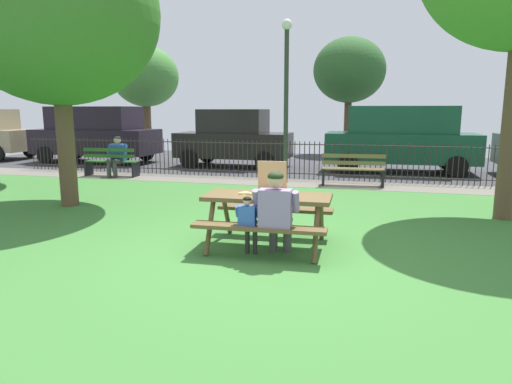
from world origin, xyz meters
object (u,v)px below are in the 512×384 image
at_px(pizza_slice_on_table, 245,193).
at_px(parked_car_center, 234,138).
at_px(adult_at_table, 277,211).
at_px(far_tree_left, 145,77).
at_px(park_bench_left, 111,162).
at_px(lamp_post_walkway, 286,86).
at_px(far_tree_midleft, 349,71).
at_px(parked_car_left, 96,133).
at_px(park_bench_center, 353,170).
at_px(tree_by_fence, 56,12).
at_px(picnic_table_foreground, 268,207).
at_px(person_on_park_bench, 117,154).
at_px(parked_car_right, 401,138).
at_px(child_at_table, 248,220).
at_px(pizza_box_open, 271,189).

bearing_deg(pizza_slice_on_table, parked_car_center, 108.32).
bearing_deg(adult_at_table, far_tree_left, 122.89).
height_order(park_bench_left, far_tree_left, far_tree_left).
relative_size(lamp_post_walkway, far_tree_midleft, 0.84).
distance_m(park_bench_left, far_tree_left, 10.27).
xyz_separation_m(pizza_slice_on_table, parked_car_left, (-8.39, 8.92, 0.32)).
xyz_separation_m(pizza_slice_on_table, park_bench_left, (-5.80, 5.76, -0.36)).
height_order(park_bench_center, tree_by_fence, tree_by_fence).
bearing_deg(picnic_table_foreground, pizza_slice_on_table, 172.32).
relative_size(person_on_park_bench, far_tree_midleft, 0.23).
xyz_separation_m(adult_at_table, person_on_park_bench, (-6.21, 6.32, 0.00)).
relative_size(picnic_table_foreground, park_bench_left, 1.14).
height_order(tree_by_fence, parked_car_right, tree_by_fence).
relative_size(park_bench_center, far_tree_midleft, 0.32).
distance_m(adult_at_table, park_bench_left, 8.97).
bearing_deg(park_bench_left, pizza_slice_on_table, -44.79).
bearing_deg(far_tree_left, pizza_slice_on_table, -57.77).
relative_size(picnic_table_foreground, far_tree_midleft, 0.36).
bearing_deg(child_at_table, picnic_table_foreground, 75.48).
xyz_separation_m(pizza_box_open, pizza_slice_on_table, (-0.39, 0.04, -0.08)).
bearing_deg(lamp_post_walkway, pizza_box_open, -81.08).
height_order(adult_at_table, child_at_table, adult_at_table).
bearing_deg(far_tree_left, pizza_box_open, -56.76).
relative_size(child_at_table, far_tree_midleft, 0.17).
height_order(park_bench_left, parked_car_left, parked_car_left).
distance_m(park_bench_left, person_on_park_bench, 0.30).
xyz_separation_m(pizza_box_open, lamp_post_walkway, (-0.92, 5.88, 1.73)).
distance_m(lamp_post_walkway, far_tree_midleft, 9.14).
bearing_deg(person_on_park_bench, adult_at_table, -45.50).
bearing_deg(far_tree_left, parked_car_center, -42.80).
height_order(adult_at_table, far_tree_left, far_tree_left).
bearing_deg(parked_car_left, adult_at_table, -46.49).
bearing_deg(person_on_park_bench, far_tree_left, 112.44).
relative_size(picnic_table_foreground, far_tree_left, 0.37).
distance_m(pizza_slice_on_table, park_bench_center, 5.91).
relative_size(adult_at_table, parked_car_left, 0.26).
relative_size(park_bench_center, lamp_post_walkway, 0.38).
bearing_deg(picnic_table_foreground, lamp_post_walkway, 98.51).
distance_m(pizza_box_open, lamp_post_walkway, 6.19).
bearing_deg(lamp_post_walkway, person_on_park_bench, -179.26).
height_order(adult_at_table, far_tree_midleft, far_tree_midleft).
xyz_separation_m(child_at_table, far_tree_left, (-9.58, 15.44, 3.04)).
distance_m(picnic_table_foreground, far_tree_midleft, 15.22).
relative_size(park_bench_left, park_bench_center, 1.00).
height_order(child_at_table, far_tree_left, far_tree_left).
relative_size(pizza_box_open, far_tree_midleft, 0.10).
distance_m(parked_car_right, far_tree_left, 13.57).
height_order(person_on_park_bench, far_tree_midleft, far_tree_midleft).
distance_m(pizza_box_open, pizza_slice_on_table, 0.40).
distance_m(pizza_slice_on_table, adult_at_table, 0.81).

